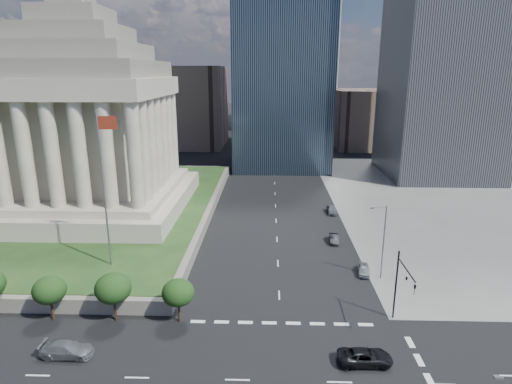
{
  "coord_description": "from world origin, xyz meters",
  "views": [
    {
      "loc": [
        -1.34,
        -26.77,
        26.35
      ],
      "look_at": [
        -2.88,
        21.31,
        12.71
      ],
      "focal_mm": 30.0,
      "sensor_mm": 36.0,
      "label": 1
    }
  ],
  "objects_px": {
    "traffic_signal_ne": "(402,282)",
    "street_lamp_north": "(383,238)",
    "pickup_truck": "(365,357)",
    "parked_sedan_mid": "(334,239)",
    "parked_sedan_near": "(364,269)",
    "parked_sedan_far": "(332,210)",
    "flagpole": "(104,182)",
    "suv_grey": "(67,350)",
    "war_memorial": "(82,101)"
  },
  "relations": [
    {
      "from": "traffic_signal_ne",
      "to": "suv_grey",
      "type": "relative_size",
      "value": 1.58
    },
    {
      "from": "flagpole",
      "to": "traffic_signal_ne",
      "type": "height_order",
      "value": "flagpole"
    },
    {
      "from": "suv_grey",
      "to": "parked_sedan_far",
      "type": "bearing_deg",
      "value": -34.8
    },
    {
      "from": "pickup_truck",
      "to": "parked_sedan_far",
      "type": "height_order",
      "value": "parked_sedan_far"
    },
    {
      "from": "traffic_signal_ne",
      "to": "pickup_truck",
      "type": "distance_m",
      "value": 8.97
    },
    {
      "from": "street_lamp_north",
      "to": "parked_sedan_far",
      "type": "bearing_deg",
      "value": 95.6
    },
    {
      "from": "flagpole",
      "to": "parked_sedan_near",
      "type": "relative_size",
      "value": 5.29
    },
    {
      "from": "suv_grey",
      "to": "parked_sedan_mid",
      "type": "bearing_deg",
      "value": -44.59
    },
    {
      "from": "flagpole",
      "to": "pickup_truck",
      "type": "distance_m",
      "value": 36.01
    },
    {
      "from": "traffic_signal_ne",
      "to": "suv_grey",
      "type": "height_order",
      "value": "traffic_signal_ne"
    },
    {
      "from": "street_lamp_north",
      "to": "parked_sedan_near",
      "type": "height_order",
      "value": "street_lamp_north"
    },
    {
      "from": "war_memorial",
      "to": "street_lamp_north",
      "type": "distance_m",
      "value": 54.92
    },
    {
      "from": "traffic_signal_ne",
      "to": "street_lamp_north",
      "type": "relative_size",
      "value": 0.8
    },
    {
      "from": "war_memorial",
      "to": "traffic_signal_ne",
      "type": "relative_size",
      "value": 4.88
    },
    {
      "from": "parked_sedan_mid",
      "to": "parked_sedan_far",
      "type": "bearing_deg",
      "value": 87.97
    },
    {
      "from": "street_lamp_north",
      "to": "parked_sedan_far",
      "type": "xyz_separation_m",
      "value": [
        -2.61,
        26.6,
        -4.93
      ]
    },
    {
      "from": "traffic_signal_ne",
      "to": "street_lamp_north",
      "type": "xyz_separation_m",
      "value": [
        0.83,
        11.3,
        0.41
      ]
    },
    {
      "from": "parked_sedan_mid",
      "to": "flagpole",
      "type": "bearing_deg",
      "value": -152.6
    },
    {
      "from": "flagpole",
      "to": "pickup_truck",
      "type": "height_order",
      "value": "flagpole"
    },
    {
      "from": "suv_grey",
      "to": "parked_sedan_mid",
      "type": "relative_size",
      "value": 1.35
    },
    {
      "from": "pickup_truck",
      "to": "parked_sedan_near",
      "type": "bearing_deg",
      "value": -13.63
    },
    {
      "from": "street_lamp_north",
      "to": "parked_sedan_mid",
      "type": "xyz_separation_m",
      "value": [
        -4.26,
        12.07,
        -5.04
      ]
    },
    {
      "from": "flagpole",
      "to": "suv_grey",
      "type": "height_order",
      "value": "flagpole"
    },
    {
      "from": "flagpole",
      "to": "suv_grey",
      "type": "distance_m",
      "value": 20.46
    },
    {
      "from": "parked_sedan_near",
      "to": "parked_sedan_mid",
      "type": "xyz_separation_m",
      "value": [
        -2.43,
        10.95,
        -0.02
      ]
    },
    {
      "from": "traffic_signal_ne",
      "to": "suv_grey",
      "type": "xyz_separation_m",
      "value": [
        -33.03,
        -5.93,
        -4.51
      ]
    },
    {
      "from": "suv_grey",
      "to": "parked_sedan_far",
      "type": "xyz_separation_m",
      "value": [
        31.25,
        43.84,
        -0.0
      ]
    },
    {
      "from": "flagpole",
      "to": "parked_sedan_mid",
      "type": "relative_size",
      "value": 5.31
    },
    {
      "from": "traffic_signal_ne",
      "to": "parked_sedan_near",
      "type": "bearing_deg",
      "value": 94.6
    },
    {
      "from": "flagpole",
      "to": "war_memorial",
      "type": "bearing_deg",
      "value": 116.89
    },
    {
      "from": "street_lamp_north",
      "to": "parked_sedan_near",
      "type": "distance_m",
      "value": 5.46
    },
    {
      "from": "traffic_signal_ne",
      "to": "flagpole",
      "type": "bearing_deg",
      "value": 163.29
    },
    {
      "from": "street_lamp_north",
      "to": "pickup_truck",
      "type": "distance_m",
      "value": 18.93
    },
    {
      "from": "street_lamp_north",
      "to": "parked_sedan_near",
      "type": "relative_size",
      "value": 2.64
    },
    {
      "from": "street_lamp_north",
      "to": "pickup_truck",
      "type": "xyz_separation_m",
      "value": [
        -5.59,
        -17.39,
        -4.96
      ]
    },
    {
      "from": "war_memorial",
      "to": "parked_sedan_far",
      "type": "height_order",
      "value": "war_memorial"
    },
    {
      "from": "suv_grey",
      "to": "flagpole",
      "type": "bearing_deg",
      "value": 5.27
    },
    {
      "from": "flagpole",
      "to": "street_lamp_north",
      "type": "bearing_deg",
      "value": 1.63
    },
    {
      "from": "war_memorial",
      "to": "pickup_truck",
      "type": "xyz_separation_m",
      "value": [
        41.73,
        -40.39,
        -20.69
      ]
    },
    {
      "from": "traffic_signal_ne",
      "to": "pickup_truck",
      "type": "bearing_deg",
      "value": -128.05
    },
    {
      "from": "war_memorial",
      "to": "parked_sedan_far",
      "type": "relative_size",
      "value": 9.08
    },
    {
      "from": "pickup_truck",
      "to": "suv_grey",
      "type": "relative_size",
      "value": 1.0
    },
    {
      "from": "traffic_signal_ne",
      "to": "war_memorial",
      "type": "bearing_deg",
      "value": 143.58
    },
    {
      "from": "parked_sedan_mid",
      "to": "parked_sedan_near",
      "type": "bearing_deg",
      "value": -73.01
    },
    {
      "from": "street_lamp_north",
      "to": "pickup_truck",
      "type": "bearing_deg",
      "value": -107.83
    },
    {
      "from": "pickup_truck",
      "to": "suv_grey",
      "type": "height_order",
      "value": "suv_grey"
    },
    {
      "from": "pickup_truck",
      "to": "parked_sedan_mid",
      "type": "relative_size",
      "value": 1.35
    },
    {
      "from": "parked_sedan_near",
      "to": "parked_sedan_mid",
      "type": "bearing_deg",
      "value": 111.95
    },
    {
      "from": "pickup_truck",
      "to": "parked_sedan_near",
      "type": "relative_size",
      "value": 1.34
    },
    {
      "from": "street_lamp_north",
      "to": "suv_grey",
      "type": "height_order",
      "value": "street_lamp_north"
    }
  ]
}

